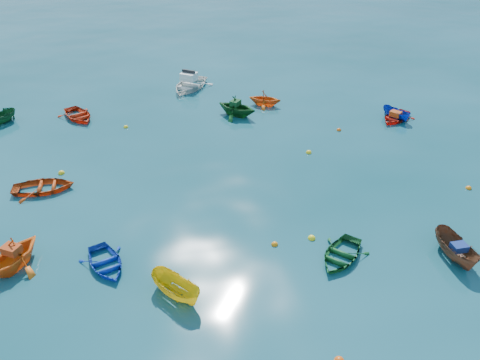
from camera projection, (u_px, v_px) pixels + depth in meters
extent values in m
plane|color=#093A42|center=(266.00, 242.00, 21.66)|extent=(160.00, 160.00, 0.00)
imported|color=#0D2FA4|center=(106.00, 266.00, 20.26)|extent=(2.66, 3.17, 0.56)
imported|color=brown|center=(453.00, 257.00, 20.76)|extent=(1.16, 2.81, 1.07)
imported|color=orange|center=(16.00, 267.00, 20.24)|extent=(3.63, 3.73, 1.50)
imported|color=yellow|center=(177.00, 296.00, 18.78)|extent=(2.29, 2.69, 1.00)
imported|color=#125123|center=(340.00, 258.00, 20.71)|extent=(3.51, 3.46, 0.60)
imported|color=#B73B0F|center=(44.00, 190.00, 25.43)|extent=(3.33, 2.46, 0.67)
imported|color=#114C1A|center=(237.00, 115.00, 33.97)|extent=(3.92, 3.92, 1.57)
imported|color=red|center=(395.00, 120.00, 33.35)|extent=(3.60, 3.36, 0.61)
imported|color=#0D2CA6|center=(395.00, 119.00, 33.49)|extent=(1.59, 2.47, 0.89)
imported|color=red|center=(79.00, 118.00, 33.56)|extent=(3.46, 3.92, 0.67)
imported|color=orange|center=(265.00, 105.00, 35.61)|extent=(3.15, 3.04, 1.28)
imported|color=#0F4120|center=(0.00, 125.00, 32.63)|extent=(2.67, 2.53, 1.04)
imported|color=white|center=(190.00, 88.00, 38.68)|extent=(4.94, 5.17, 1.47)
cube|color=navy|center=(459.00, 247.00, 20.27)|extent=(0.67, 0.52, 0.32)
cube|color=#B23912|center=(11.00, 249.00, 19.79)|extent=(0.91, 0.86, 0.35)
cube|color=#10411B|center=(235.00, 103.00, 33.51)|extent=(0.92, 0.92, 0.36)
cube|color=#C44714|center=(396.00, 114.00, 33.03)|extent=(0.87, 0.92, 0.36)
sphere|color=yellow|center=(312.00, 239.00, 21.88)|extent=(0.36, 0.36, 0.36)
sphere|color=yellow|center=(62.00, 173.00, 26.96)|extent=(0.37, 0.37, 0.37)
sphere|color=orange|center=(275.00, 245.00, 21.49)|extent=(0.32, 0.32, 0.32)
sphere|color=yellow|center=(309.00, 153.00, 29.09)|extent=(0.35, 0.35, 0.35)
sphere|color=orange|center=(468.00, 189.00, 25.58)|extent=(0.32, 0.32, 0.32)
sphere|color=yellow|center=(126.00, 127.00, 32.25)|extent=(0.32, 0.32, 0.32)
sphere|color=#DA550B|center=(339.00, 130.00, 31.84)|extent=(0.32, 0.32, 0.32)
sphere|color=yellow|center=(391.00, 108.00, 35.16)|extent=(0.30, 0.30, 0.30)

